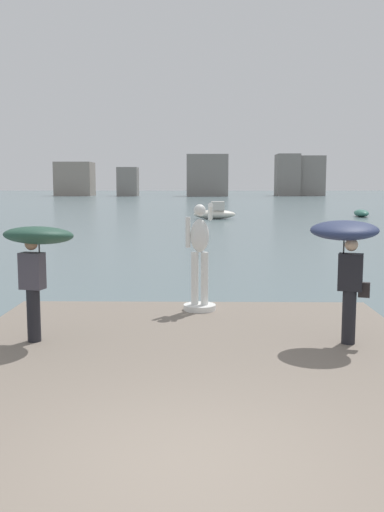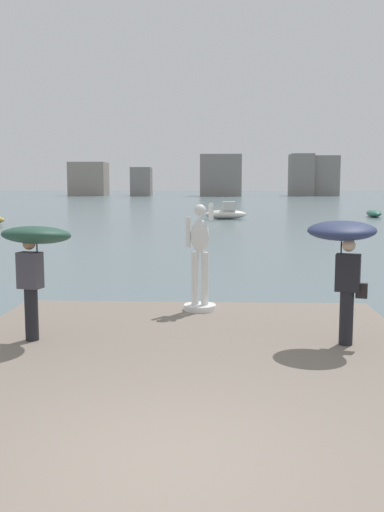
{
  "view_description": "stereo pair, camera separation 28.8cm",
  "coord_description": "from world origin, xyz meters",
  "px_view_note": "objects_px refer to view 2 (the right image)",
  "views": [
    {
      "loc": [
        0.19,
        -5.08,
        3.0
      ],
      "look_at": [
        0.0,
        6.34,
        1.55
      ],
      "focal_mm": 40.22,
      "sensor_mm": 36.0,
      "label": 1
    },
    {
      "loc": [
        0.48,
        -5.07,
        3.0
      ],
      "look_at": [
        0.0,
        6.34,
        1.55
      ],
      "focal_mm": 40.22,
      "sensor_mm": 36.0,
      "label": 2
    }
  ],
  "objects_px": {
    "onlooker_right": "(343,245)",
    "boat_far": "(226,213)",
    "onlooker_left": "(35,247)",
    "boat_mid": "(374,213)",
    "statue_white_figure": "(200,263)"
  },
  "relations": [
    {
      "from": "onlooker_right",
      "to": "boat_far",
      "type": "bearing_deg",
      "value": 91.71
    },
    {
      "from": "onlooker_right",
      "to": "boat_mid",
      "type": "relative_size",
      "value": 0.6
    },
    {
      "from": "boat_mid",
      "to": "boat_far",
      "type": "bearing_deg",
      "value": -165.32
    },
    {
      "from": "statue_white_figure",
      "to": "boat_mid",
      "type": "xyz_separation_m",
      "value": [
        14.53,
        40.68,
        -1.06
      ]
    },
    {
      "from": "boat_mid",
      "to": "boat_far",
      "type": "height_order",
      "value": "boat_far"
    },
    {
      "from": "onlooker_left",
      "to": "boat_far",
      "type": "distance_m",
      "value": 39.8
    },
    {
      "from": "onlooker_left",
      "to": "boat_mid",
      "type": "bearing_deg",
      "value": 68.28
    },
    {
      "from": "onlooker_left",
      "to": "boat_mid",
      "type": "height_order",
      "value": "onlooker_left"
    },
    {
      "from": "onlooker_left",
      "to": "onlooker_right",
      "type": "relative_size",
      "value": 0.96
    },
    {
      "from": "onlooker_right",
      "to": "boat_mid",
      "type": "xyz_separation_m",
      "value": [
        12.17,
        43.09,
        -1.7
      ]
    },
    {
      "from": "statue_white_figure",
      "to": "onlooker_right",
      "type": "distance_m",
      "value": 3.44
    },
    {
      "from": "onlooker_right",
      "to": "onlooker_left",
      "type": "bearing_deg",
      "value": -179.98
    },
    {
      "from": "onlooker_left",
      "to": "boat_mid",
      "type": "distance_m",
      "value": 46.41
    },
    {
      "from": "statue_white_figure",
      "to": "boat_mid",
      "type": "bearing_deg",
      "value": 70.34
    },
    {
      "from": "statue_white_figure",
      "to": "onlooker_right",
      "type": "bearing_deg",
      "value": -45.57
    }
  ]
}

